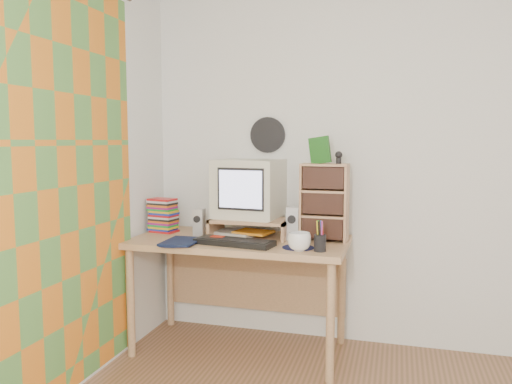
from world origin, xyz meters
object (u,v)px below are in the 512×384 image
Objects in this scene: cd_rack at (324,202)px; mug at (299,242)px; desk at (242,257)px; keyboard at (234,242)px; crt_monitor at (248,189)px; dvd_stack at (163,214)px; diary at (166,239)px.

cd_rack is 3.63× the size of mug.
mug is (0.45, -0.30, 0.19)m from desk.
mug reaches higher than keyboard.
crt_monitor is at bearing 176.98° from cd_rack.
dvd_stack is at bearing 163.82° from keyboard.
dvd_stack reaches higher than diary.
cd_rack is (0.53, -0.04, -0.07)m from crt_monitor.
keyboard is 1.00× the size of cd_rack.
crt_monitor reaches higher than mug.
dvd_stack reaches higher than desk.
diary is (-0.40, -0.31, 0.16)m from desk.
cd_rack is at bearing 18.99° from diary.
diary is (-0.41, -0.40, -0.29)m from crt_monitor.
cd_rack is 1.99× the size of diary.
cd_rack is 1.03m from diary.
diary is (-0.85, -0.01, -0.03)m from mug.
desk is 3.39× the size of crt_monitor.
cd_rack is (1.13, 0.01, 0.12)m from dvd_stack.
mug is (-0.09, -0.35, -0.19)m from cd_rack.
crt_monitor reaches higher than dvd_stack.
keyboard is (0.02, -0.33, -0.30)m from crt_monitor.
desk is 0.53m from diary.
mug is at bearing -103.52° from cd_rack.
mug is at bearing -8.20° from dvd_stack.
desk is 0.57m from mug.
keyboard is at bearing -83.37° from desk.
mug is (0.42, -0.05, 0.04)m from keyboard.
mug is 0.55× the size of diary.
crt_monitor is 0.64m from mug.
diary is (-0.94, -0.35, -0.22)m from cd_rack.
crt_monitor reaches higher than keyboard.
cd_rack reaches higher than mug.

